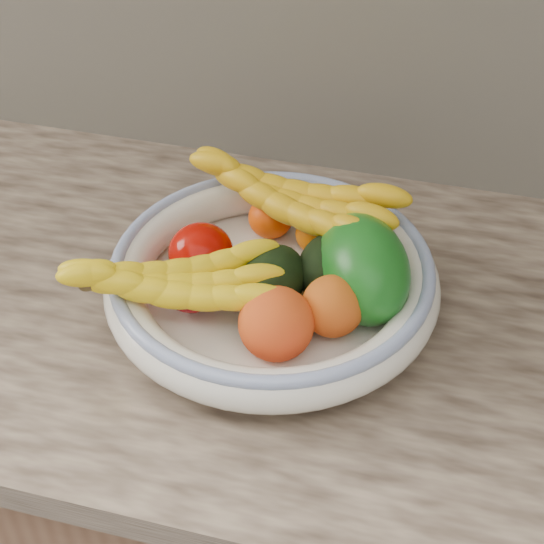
{
  "coord_description": "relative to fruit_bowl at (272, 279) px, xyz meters",
  "views": [
    {
      "loc": [
        0.19,
        0.96,
        1.59
      ],
      "look_at": [
        0.0,
        1.66,
        0.96
      ],
      "focal_mm": 55.0,
      "sensor_mm": 36.0,
      "label": 1
    }
  ],
  "objects": [
    {
      "name": "avocado_right",
      "position": [
        0.06,
        0.02,
        0.02
      ],
      "size": [
        0.07,
        0.1,
        0.07
      ],
      "primitive_type": "ellipsoid",
      "rotation": [
        0.0,
        0.0,
        -0.07
      ],
      "color": "black",
      "rests_on": "fruit_bowl"
    },
    {
      "name": "clementine_back_left",
      "position": [
        -0.03,
        0.11,
        0.01
      ],
      "size": [
        0.07,
        0.07,
        0.05
      ],
      "primitive_type": "ellipsoid",
      "rotation": [
        0.0,
        0.0,
        0.4
      ],
      "color": "#FF5305",
      "rests_on": "fruit_bowl"
    },
    {
      "name": "avocado_center",
      "position": [
        0.01,
        -0.02,
        0.02
      ],
      "size": [
        0.08,
        0.11,
        0.07
      ],
      "primitive_type": "ellipsoid",
      "rotation": [
        0.0,
        0.0,
        -0.12
      ],
      "color": "black",
      "rests_on": "fruit_bowl"
    },
    {
      "name": "tomato_left",
      "position": [
        -0.09,
        0.01,
        0.01
      ],
      "size": [
        0.08,
        0.08,
        0.07
      ],
      "primitive_type": "ellipsoid",
      "rotation": [
        0.0,
        0.0,
        -0.07
      ],
      "color": "#AD0800",
      "rests_on": "fruit_bowl"
    },
    {
      "name": "green_mango",
      "position": [
        0.1,
        0.01,
        0.03
      ],
      "size": [
        0.19,
        0.2,
        0.14
      ],
      "primitive_type": "ellipsoid",
      "rotation": [
        0.0,
        0.31,
        0.48
      ],
      "color": "#105613",
      "rests_on": "fruit_bowl"
    },
    {
      "name": "tomato_near_left",
      "position": [
        -0.08,
        -0.05,
        0.01
      ],
      "size": [
        0.09,
        0.09,
        0.06
      ],
      "primitive_type": "ellipsoid",
      "rotation": [
        0.0,
        0.0,
        -0.32
      ],
      "color": "#A6030B",
      "rests_on": "fruit_bowl"
    },
    {
      "name": "kitchen_counter",
      "position": [
        0.0,
        0.03,
        -0.48
      ],
      "size": [
        2.44,
        0.66,
        1.4
      ],
      "color": "brown",
      "rests_on": "ground"
    },
    {
      "name": "fruit_bowl",
      "position": [
        0.0,
        0.0,
        0.0
      ],
      "size": [
        0.39,
        0.39,
        0.08
      ],
      "color": "white",
      "rests_on": "kitchen_counter"
    },
    {
      "name": "peach_right",
      "position": [
        0.08,
        -0.05,
        0.02
      ],
      "size": [
        0.09,
        0.09,
        0.07
      ],
      "primitive_type": "ellipsoid",
      "rotation": [
        0.0,
        0.0,
        0.41
      ],
      "color": "orange",
      "rests_on": "fruit_bowl"
    },
    {
      "name": "clementine_back_right",
      "position": [
        0.03,
        0.09,
        0.01
      ],
      "size": [
        0.06,
        0.06,
        0.05
      ],
      "primitive_type": "ellipsoid",
      "rotation": [
        0.0,
        0.0,
        -0.02
      ],
      "color": "orange",
      "rests_on": "fruit_bowl"
    },
    {
      "name": "peach_front",
      "position": [
        0.03,
        -0.09,
        0.02
      ],
      "size": [
        0.11,
        0.11,
        0.08
      ],
      "primitive_type": "ellipsoid",
      "rotation": [
        0.0,
        0.0,
        0.41
      ],
      "color": "orange",
      "rests_on": "fruit_bowl"
    },
    {
      "name": "banana_bunch_back",
      "position": [
        -0.0,
        0.1,
        0.04
      ],
      "size": [
        0.32,
        0.18,
        0.08
      ],
      "primitive_type": null,
      "rotation": [
        0.0,
        0.0,
        -0.27
      ],
      "color": "yellow",
      "rests_on": "fruit_bowl"
    },
    {
      "name": "banana_bunch_front",
      "position": [
        -0.09,
        -0.08,
        0.03
      ],
      "size": [
        0.28,
        0.19,
        0.07
      ],
      "primitive_type": null,
      "rotation": [
        0.0,
        0.0,
        0.37
      ],
      "color": "yellow",
      "rests_on": "fruit_bowl"
    }
  ]
}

